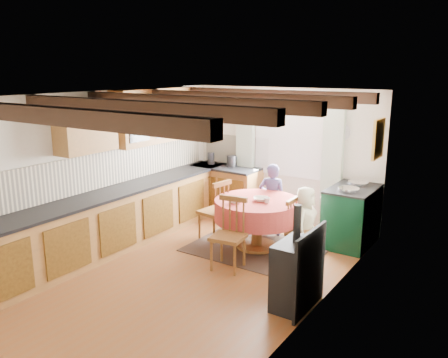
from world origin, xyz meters
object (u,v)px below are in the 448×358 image
Objects in this scene: chair_left at (214,209)px; child_right at (305,222)px; dining_table at (257,224)px; chair_right at (302,230)px; chair_near at (228,234)px; aga_range at (351,215)px; cup at (267,200)px; cast_iron_stove at (296,257)px; child_far at (272,200)px.

child_right is at bearing 103.83° from chair_left.
dining_table is 1.31× the size of chair_left.
dining_table is at bearing 93.74° from child_right.
chair_left is at bearing 88.08° from chair_right.
chair_right is (0.72, 0.83, -0.05)m from chair_near.
aga_range is 1.47m from cup.
cast_iron_stove is (2.04, -1.29, 0.12)m from chair_left.
chair_left is 0.98m from child_far.
child_far is (-1.24, -0.33, 0.14)m from aga_range.
chair_left is 1.53m from child_right.
chair_right is (0.75, -0.02, 0.06)m from dining_table.
cup is at bearing 68.80° from chair_near.
dining_table is at bearing 160.98° from cup.
chair_near is 1.18m from chair_left.
aga_range is (1.11, 1.86, -0.03)m from chair_near.
cup is at bearing 93.50° from chair_right.
chair_near is 0.99× the size of aga_range.
child_far is (-1.35, 1.97, -0.01)m from cast_iron_stove.
chair_near reaches higher than aga_range.
aga_range is 0.96× the size of child_right.
chair_near is 1.01× the size of chair_left.
child_right reaches higher than chair_near.
chair_left is 1.55m from chair_right.
chair_near reaches higher than chair_right.
cast_iron_stove is at bearing 107.14° from child_far.
chair_left reaches higher than aga_range.
aga_range is (1.93, 1.02, -0.03)m from chair_left.
cast_iron_stove reaches higher than child_right.
chair_left is 2.18m from aga_range.
child_right is 11.87× the size of cup.
aga_range is at bearing 177.81° from child_far.
aga_range is 1.29m from child_far.
chair_left is at bearing 176.57° from cup.
child_far reaches higher than child_right.
child_far is at bearing 98.63° from dining_table.
chair_right reaches higher than dining_table.
chair_right is 0.17m from child_right.
chair_right is 0.73× the size of cast_iron_stove.
cast_iron_stove reaches higher than chair_left.
child_right is (0.83, -0.54, -0.08)m from child_far.
chair_left is 2.42m from cast_iron_stove.
chair_left is at bearing 88.68° from child_right.
cast_iron_stove is at bearing -49.61° from cup.
cup is at bearing 94.94° from child_far.
cup reaches higher than dining_table.
cup is (-0.93, -1.07, 0.36)m from aga_range.
chair_right is at bearing 4.97° from cup.
child_right reaches higher than aga_range.
cup is at bearing 104.35° from child_right.
child_right is (-0.41, -0.87, 0.06)m from aga_range.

